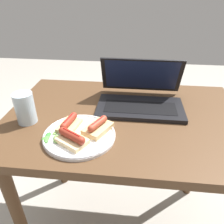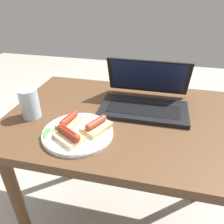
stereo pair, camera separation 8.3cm
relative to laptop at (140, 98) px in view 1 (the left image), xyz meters
name	(u,v)px [view 1 (the left image)]	position (x,y,z in m)	size (l,w,h in m)	color
ground_plane	(121,221)	(-0.06, -0.09, -0.79)	(6.00, 6.00, 0.00)	#9E998E
desk	(124,135)	(-0.06, -0.09, -0.14)	(1.01, 0.69, 0.75)	#4C331E
laptop	(140,98)	(0.00, 0.00, 0.00)	(0.38, 0.28, 0.20)	black
plate	(79,135)	(-0.22, -0.26, -0.03)	(0.26, 0.26, 0.02)	silver
sausage_toast_left	(72,138)	(-0.23, -0.31, -0.01)	(0.12, 0.11, 0.05)	#D6B784
sausage_toast_middle	(69,123)	(-0.27, -0.22, -0.01)	(0.09, 0.11, 0.04)	tan
sausage_toast_right	(98,127)	(-0.16, -0.23, -0.01)	(0.12, 0.13, 0.05)	tan
salad_pile	(52,138)	(-0.31, -0.30, -0.02)	(0.08, 0.08, 0.01)	#387A33
drinking_glass	(25,108)	(-0.45, -0.19, 0.02)	(0.08, 0.08, 0.12)	silver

